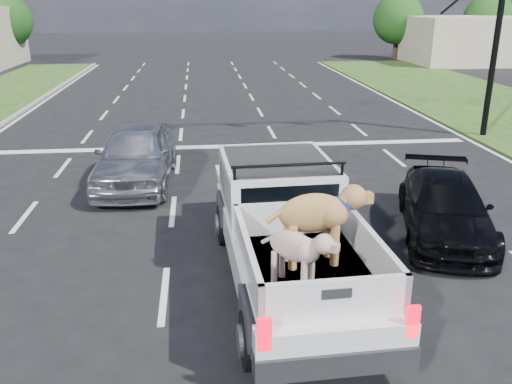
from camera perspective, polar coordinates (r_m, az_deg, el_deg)
ground at (r=9.81m, az=0.76°, el=-10.22°), size 160.00×160.00×0.00m
road_markings at (r=15.81m, az=-2.04°, el=1.67°), size 17.75×60.00×0.01m
traffic_signal at (r=20.65m, az=18.36°, el=18.28°), size 9.11×0.31×7.00m
building_right at (r=48.39m, az=23.15°, el=14.49°), size 12.00×7.00×3.60m
tree_far_c at (r=48.83m, az=-24.95°, el=16.05°), size 4.20×4.20×5.40m
tree_far_d at (r=49.49m, az=14.74°, el=17.20°), size 4.20×4.20×5.40m
tree_far_e at (r=52.78m, az=23.25°, el=16.42°), size 4.20×4.20×5.40m
pickup_truck at (r=9.64m, az=3.44°, el=-3.79°), size 2.44×6.03×2.23m
silver_sedan at (r=15.40m, az=-12.52°, el=3.90°), size 2.19×4.96×1.66m
black_coupe at (r=12.44m, az=19.28°, el=-1.53°), size 2.90×4.64×1.25m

